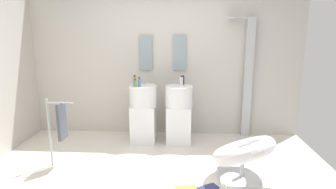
# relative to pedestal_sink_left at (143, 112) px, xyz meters

# --- Properties ---
(ground_plane) EXTENTS (4.80, 3.60, 0.04)m
(ground_plane) POSITION_rel_pedestal_sink_left_xyz_m (0.29, -1.16, -0.52)
(ground_plane) COLOR silver
(rear_partition) EXTENTS (4.80, 0.10, 2.60)m
(rear_partition) POSITION_rel_pedestal_sink_left_xyz_m (0.29, 0.49, 0.80)
(rear_partition) COLOR beige
(rear_partition) RESTS_ON ground_plane
(pedestal_sink_left) EXTENTS (0.44, 0.44, 1.06)m
(pedestal_sink_left) POSITION_rel_pedestal_sink_left_xyz_m (0.00, 0.00, 0.00)
(pedestal_sink_left) COLOR white
(pedestal_sink_left) RESTS_ON ground_plane
(pedestal_sink_right) EXTENTS (0.44, 0.44, 1.06)m
(pedestal_sink_right) POSITION_rel_pedestal_sink_left_xyz_m (0.59, 0.00, 0.00)
(pedestal_sink_right) COLOR white
(pedestal_sink_right) RESTS_ON ground_plane
(vanity_mirror_left) EXTENTS (0.22, 0.03, 0.59)m
(vanity_mirror_left) POSITION_rel_pedestal_sink_left_xyz_m (0.00, 0.42, 0.95)
(vanity_mirror_left) COLOR #8C9EA8
(vanity_mirror_right) EXTENTS (0.22, 0.03, 0.59)m
(vanity_mirror_right) POSITION_rel_pedestal_sink_left_xyz_m (0.59, 0.42, 0.95)
(vanity_mirror_right) COLOR #8C9EA8
(shower_column) EXTENTS (0.49, 0.24, 2.05)m
(shower_column) POSITION_rel_pedestal_sink_left_xyz_m (1.75, 0.37, 0.58)
(shower_column) COLOR #B7BABF
(shower_column) RESTS_ON ground_plane
(lounge_chair) EXTENTS (1.10, 1.10, 0.65)m
(lounge_chair) POSITION_rel_pedestal_sink_left_xyz_m (1.39, -1.22, -0.15)
(lounge_chair) COLOR #B7BABF
(lounge_chair) RESTS_ON ground_plane
(towel_rack) EXTENTS (0.37, 0.22, 0.95)m
(towel_rack) POSITION_rel_pedestal_sink_left_xyz_m (-0.98, -0.96, 0.13)
(towel_rack) COLOR #B7BABF
(towel_rack) RESTS_ON ground_plane
(magazine_navy) EXTENTS (0.29, 0.26, 0.03)m
(magazine_navy) POSITION_rel_pedestal_sink_left_xyz_m (0.97, -1.49, -0.48)
(magazine_navy) COLOR navy
(magazine_navy) RESTS_ON area_rug
(coffee_mug) EXTENTS (0.08, 0.08, 0.08)m
(coffee_mug) POSITION_rel_pedestal_sink_left_xyz_m (1.12, -1.52, -0.45)
(coffee_mug) COLOR white
(coffee_mug) RESTS_ON area_rug
(soap_bottle_amber) EXTENTS (0.06, 0.06, 0.17)m
(soap_bottle_amber) POSITION_rel_pedestal_sink_left_xyz_m (-0.12, -0.04, 0.54)
(soap_bottle_amber) COLOR #C68C38
(soap_bottle_amber) RESTS_ON pedestal_sink_left
(soap_bottle_white) EXTENTS (0.05, 0.05, 0.15)m
(soap_bottle_white) POSITION_rel_pedestal_sink_left_xyz_m (0.63, 0.10, 0.52)
(soap_bottle_white) COLOR white
(soap_bottle_white) RESTS_ON pedestal_sink_right
(soap_bottle_green) EXTENTS (0.05, 0.05, 0.12)m
(soap_bottle_green) POSITION_rel_pedestal_sink_left_xyz_m (-0.11, -0.11, 0.51)
(soap_bottle_green) COLOR #59996B
(soap_bottle_green) RESTS_ON pedestal_sink_left
(soap_bottle_black) EXTENTS (0.05, 0.05, 0.15)m
(soap_bottle_black) POSITION_rel_pedestal_sink_left_xyz_m (0.65, 0.15, 0.52)
(soap_bottle_black) COLOR black
(soap_bottle_black) RESTS_ON pedestal_sink_right
(soap_bottle_blue) EXTENTS (0.04, 0.04, 0.16)m
(soap_bottle_blue) POSITION_rel_pedestal_sink_left_xyz_m (-0.04, -0.11, 0.53)
(soap_bottle_blue) COLOR #4C72B7
(soap_bottle_blue) RESTS_ON pedestal_sink_left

